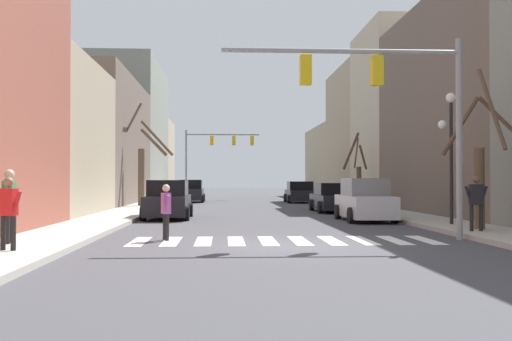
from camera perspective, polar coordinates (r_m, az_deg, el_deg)
name	(u,v)px	position (r m, az deg, el deg)	size (l,w,h in m)	color
ground_plane	(289,246)	(15.71, 3.14, -7.17)	(240.00, 240.00, 0.00)	#424247
sidewalk_left	(35,244)	(16.33, -20.34, -6.61)	(2.40, 90.00, 0.15)	#ADA89E
building_row_left	(95,132)	(43.42, -15.11, 3.58)	(6.00, 64.49, 12.55)	#934C3D
building_row_right	(418,127)	(39.62, 15.18, 4.01)	(6.00, 59.04, 11.98)	gray
crosswalk_stripes	(284,241)	(16.98, 2.67, -6.69)	(8.55, 2.60, 0.01)	white
traffic_signal_near	(388,92)	(17.61, 12.50, 7.27)	(6.91, 0.28, 5.78)	gray
traffic_signal_far	(214,148)	(53.90, -4.07, 2.17)	(6.67, 0.28, 6.22)	gray
street_lamp_right_corner	(451,132)	(22.51, 18.09, 3.55)	(0.95, 0.36, 4.69)	black
car_parked_left_near	(168,201)	(26.87, -8.38, -2.86)	(2.04, 4.58, 1.71)	black
car_parked_left_mid	(332,198)	(32.46, 7.29, -2.64)	(2.05, 4.83, 1.56)	black
car_driving_away_lane	(300,193)	(45.54, 4.20, -2.13)	(2.17, 4.22, 1.62)	black
car_parked_right_mid	(192,192)	(46.88, -6.15, -2.03)	(2.00, 4.45, 1.74)	black
car_parked_right_far	(365,201)	(25.42, 10.31, -2.90)	(1.97, 4.41, 1.79)	silver
pedestrian_on_right_sidewalk	(8,207)	(14.39, -22.52, -3.23)	(0.68, 0.33, 1.63)	black
pedestrian_near_right_corner	(166,207)	(17.20, -8.57, -3.48)	(0.32, 0.67, 1.59)	black
pedestrian_waiting_at_curb	(476,198)	(19.53, 20.23, -2.50)	(0.73, 0.23, 1.69)	black
pedestrian_on_left_sidewalk	(9,200)	(15.97, -22.45, -2.58)	(0.27, 0.79, 1.82)	black
street_tree_left_mid	(358,173)	(37.94, 9.65, -0.26)	(1.61, 2.81, 4.57)	brown
street_tree_right_near	(143,165)	(37.60, -10.68, 0.55)	(3.74, 0.98, 6.39)	brown
street_tree_left_near	(482,165)	(20.52, 20.70, 0.50)	(2.63, 2.67, 5.15)	brown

